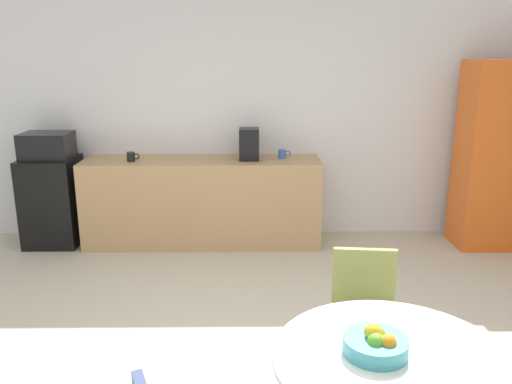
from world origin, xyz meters
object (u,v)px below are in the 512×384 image
at_px(mini_fridge, 53,201).
at_px(chair_olive, 364,303).
at_px(mug_green, 283,154).
at_px(mug_white, 131,157).
at_px(locker_cabinet, 491,156).
at_px(coffee_maker, 249,144).
at_px(fruit_bowl, 376,343).
at_px(microwave, 47,145).

bearing_deg(mini_fridge, chair_olive, -41.48).
bearing_deg(mug_green, mug_white, -175.11).
xyz_separation_m(locker_cabinet, coffee_maker, (-2.45, 0.10, 0.11)).
relative_size(fruit_bowl, mug_white, 2.09).
bearing_deg(chair_olive, coffee_maker, 105.80).
relative_size(locker_cabinet, mug_green, 14.72).
bearing_deg(locker_cabinet, mug_white, 179.80).
distance_m(chair_olive, coffee_maker, 2.58).
relative_size(chair_olive, mug_white, 6.43).
bearing_deg(mini_fridge, coffee_maker, 0.00).
distance_m(microwave, fruit_bowl, 4.21).
bearing_deg(microwave, mug_green, 1.04).
relative_size(mug_green, coffee_maker, 0.40).
height_order(chair_olive, fruit_bowl, fruit_bowl).
height_order(locker_cabinet, coffee_maker, locker_cabinet).
xyz_separation_m(mini_fridge, mug_white, (0.87, -0.09, 0.49)).
distance_m(mug_white, coffee_maker, 1.20).
relative_size(chair_olive, fruit_bowl, 3.08).
bearing_deg(mini_fridge, fruit_bowl, -52.07).
height_order(chair_olive, coffee_maker, coffee_maker).
relative_size(fruit_bowl, mug_green, 2.09).
relative_size(locker_cabinet, fruit_bowl, 7.04).
height_order(mini_fridge, fruit_bowl, mini_fridge).
relative_size(chair_olive, coffee_maker, 2.59).
distance_m(mug_white, mug_green, 1.54).
distance_m(mini_fridge, fruit_bowl, 4.22).
xyz_separation_m(chair_olive, fruit_bowl, (-0.16, -0.89, 0.28)).
bearing_deg(microwave, coffee_maker, 0.00).
bearing_deg(fruit_bowl, locker_cabinet, 59.05).
bearing_deg(coffee_maker, fruit_bowl, -80.99).
distance_m(microwave, locker_cabinet, 4.51).
distance_m(fruit_bowl, mug_white, 3.66).
relative_size(mini_fridge, mug_white, 7.13).
relative_size(chair_olive, mug_green, 6.43).
distance_m(mini_fridge, locker_cabinet, 4.54).
relative_size(mini_fridge, mug_green, 7.13).
bearing_deg(mug_green, mini_fridge, -178.96).
distance_m(fruit_bowl, coffee_maker, 3.37).
distance_m(mini_fridge, chair_olive, 3.66).
distance_m(locker_cabinet, chair_olive, 2.95).
relative_size(microwave, fruit_bowl, 1.78).
xyz_separation_m(chair_olive, mug_white, (-1.88, 2.34, 0.43)).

